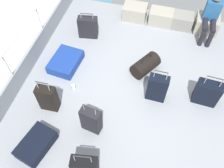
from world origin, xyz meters
TOP-DOWN VIEW (x-y plane):
  - ground_plane at (0.00, 0.00)m, footprint 4.40×5.20m
  - gunwale_port at (-2.17, 0.00)m, footprint 0.06×5.20m
  - railing_port at (-2.17, 0.00)m, footprint 0.04×4.20m
  - cargo_crate_0 at (-0.30, 2.17)m, footprint 0.63×0.45m
  - cargo_crate_1 at (0.38, 2.14)m, footprint 0.62×0.41m
  - cargo_crate_2 at (0.90, 2.15)m, footprint 0.58×0.41m
  - cargo_crate_3 at (1.51, 2.15)m, footprint 0.58×0.48m
  - passenger_seated at (1.51, 1.96)m, footprint 0.34×0.66m
  - suitcase_0 at (-0.41, -1.16)m, footprint 0.39×0.24m
  - suitcase_1 at (-0.26, -1.95)m, footprint 0.45×0.26m
  - suitcase_2 at (-1.24, -1.78)m, footprint 0.60×0.78m
  - suitcase_3 at (-1.35, -0.93)m, footprint 0.36×0.21m
  - suitcase_4 at (-1.25, 1.20)m, footprint 0.48×0.28m
  - suitcase_5 at (1.58, -0.00)m, footprint 0.47×0.27m
  - suitcase_6 at (0.62, -0.17)m, footprint 0.39×0.21m
  - suitcase_7 at (-1.45, 0.17)m, footprint 0.64×0.81m
  - duffel_bag at (0.29, 0.47)m, footprint 0.63×0.71m
  - paper_cup at (-1.06, -0.39)m, footprint 0.08×0.08m

SIDE VIEW (x-z plane):
  - ground_plane at x=0.00m, z-range -0.06..0.00m
  - paper_cup at x=-1.06m, z-range 0.00..0.10m
  - suitcase_7 at x=-1.45m, z-range 0.00..0.21m
  - suitcase_2 at x=-1.24m, z-range 0.00..0.23m
  - duffel_bag at x=0.29m, z-range -0.08..0.43m
  - cargo_crate_2 at x=0.90m, z-range 0.00..0.36m
  - cargo_crate_1 at x=0.38m, z-range 0.00..0.37m
  - cargo_crate_0 at x=-0.30m, z-range 0.00..0.37m
  - cargo_crate_3 at x=1.51m, z-range 0.00..0.41m
  - gunwale_port at x=-2.17m, z-range 0.00..0.45m
  - suitcase_1 at x=-0.26m, z-range -0.10..0.63m
  - suitcase_4 at x=-1.25m, z-range -0.07..0.61m
  - suitcase_5 at x=1.58m, z-range -0.11..0.66m
  - suitcase_0 at x=-0.41m, z-range -0.09..0.70m
  - suitcase_3 at x=-1.35m, z-range -0.10..0.72m
  - suitcase_6 at x=0.62m, z-range -0.10..0.75m
  - passenger_seated at x=1.51m, z-range 0.03..1.14m
  - railing_port at x=-2.17m, z-range 0.27..1.29m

